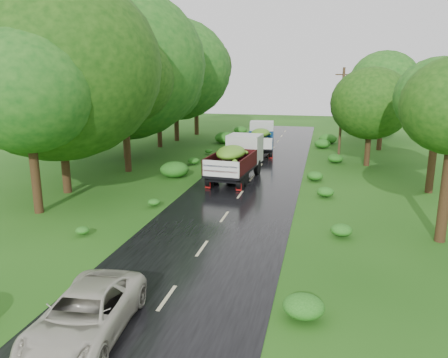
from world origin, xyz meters
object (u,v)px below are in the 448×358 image
(truck_near, at_px, (237,156))
(car, at_px, (85,314))
(truck_far, at_px, (261,136))
(utility_pole, at_px, (341,114))

(truck_near, relative_size, car, 1.44)
(truck_far, bearing_deg, car, -97.31)
(car, distance_m, utility_pole, 26.66)
(truck_far, bearing_deg, truck_near, -96.88)
(truck_near, height_order, car, truck_near)
(truck_near, xyz_separation_m, car, (-0.45, -18.02, -0.86))
(utility_pole, bearing_deg, car, -90.12)
(truck_near, distance_m, car, 18.05)
(truck_near, height_order, truck_far, truck_near)
(truck_far, xyz_separation_m, utility_pole, (6.48, -2.34, 2.26))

